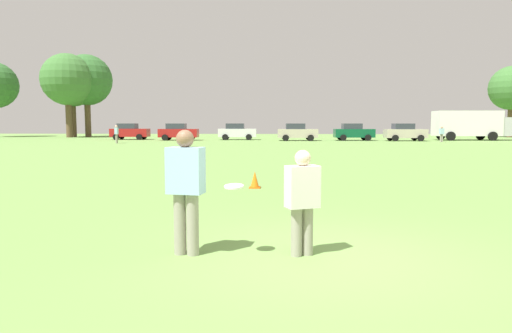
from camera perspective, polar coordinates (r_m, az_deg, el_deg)
The scene contains 18 objects.
ground_plane at distance 6.47m, azimuth 9.66°, elevation -11.34°, with size 143.22×143.22×0.00m, color #6B9347.
player_thrower at distance 6.43m, azimuth -8.84°, elevation -2.31°, with size 0.54×0.37×1.77m.
player_defender at distance 6.37m, azimuth 5.85°, elevation -3.85°, with size 0.51×0.41×1.49m.
frisbee at distance 6.27m, azimuth -2.81°, elevation -2.52°, with size 0.27×0.27×0.06m.
traffic_cone at distance 13.04m, azimuth -0.15°, elevation -1.71°, with size 0.32×0.32×0.48m.
parked_car_near_left at distance 53.38m, azimuth -15.62°, elevation 4.27°, with size 4.27×2.34×1.82m.
parked_car_mid_left at distance 50.13m, azimuth -9.77°, elevation 4.33°, with size 4.27×2.34×1.82m.
parked_car_center at distance 50.78m, azimuth -2.41°, elevation 4.42°, with size 4.27×2.34×1.82m.
parked_car_mid_right at distance 48.43m, azimuth 5.18°, elevation 4.35°, with size 4.27×2.34×1.82m.
parked_car_near_right at distance 49.93m, azimuth 12.16°, elevation 4.28°, with size 4.27×2.34×1.82m.
parked_car_far_right at distance 50.00m, azimuth 18.21°, elevation 4.13°, with size 4.27×2.34×1.82m.
box_truck at distance 54.76m, azimuth 25.57°, elevation 4.83°, with size 8.59×3.22×3.18m.
bystander_sideline_watcher at distance 43.80m, azimuth -17.15°, elevation 4.04°, with size 0.30×0.48×1.67m.
bystander_field_marshal at distance 48.20m, azimuth 22.32°, elevation 3.89°, with size 0.46×0.33×1.53m.
tree_west_maple at distance 65.97m, azimuth -22.15°, elevation 9.77°, with size 6.48×6.48×10.53m.
tree_center_elm at distance 64.31m, azimuth -22.64°, elevation 10.03°, with size 6.65×6.65×10.80m.
tree_east_birch at distance 66.04m, azimuth -20.55°, elevation 10.12°, with size 6.79×6.79×11.03m.
tree_east_oak at distance 68.54m, azimuth 29.49°, elevation 8.57°, with size 5.71×5.71×9.28m.
Camera 1 is at (-0.72, -6.15, 1.86)m, focal length 31.79 mm.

